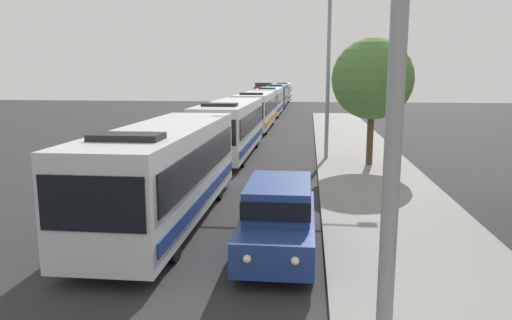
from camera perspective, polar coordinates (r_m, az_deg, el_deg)
name	(u,v)px	position (r m, az deg, el deg)	size (l,w,h in m)	color
bus_lead	(166,170)	(15.38, -10.62, -1.12)	(2.58, 10.47, 3.21)	silver
bus_second_in_line	(231,126)	(27.70, -2.99, 4.01)	(2.58, 11.28, 3.21)	silver
bus_middle	(256,109)	(41.05, 0.04, 6.03)	(2.58, 11.77, 3.21)	silver
bus_fourth_in_line	(269,100)	(54.57, 1.60, 7.05)	(2.58, 10.77, 3.21)	silver
bus_rear	(277,95)	(68.05, 2.54, 7.67)	(2.58, 11.88, 3.21)	#284C8C
bus_tail_end	(283,91)	(82.21, 3.19, 8.09)	(2.58, 10.90, 3.21)	silver
white_suv	(279,215)	(12.64, 2.69, -6.48)	(1.86, 4.99, 1.90)	navy
box_truck_oncoming	(263,91)	(82.12, 0.86, 8.11)	(2.35, 7.35, 3.15)	maroon
streetlamp_near	(399,27)	(5.72, 16.54, 14.81)	(6.50, 0.28, 8.09)	gray
streetlamp_mid	(329,55)	(26.01, 8.58, 12.21)	(6.53, 0.28, 8.97)	gray
roadside_tree	(372,79)	(24.53, 13.60, 9.26)	(3.97, 3.97, 6.23)	#4C3823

